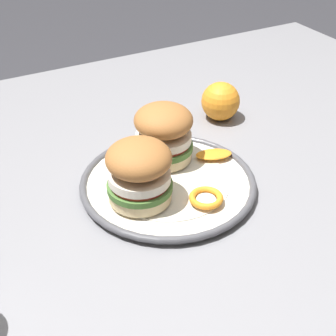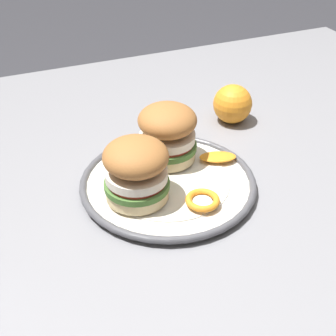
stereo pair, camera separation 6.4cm
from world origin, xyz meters
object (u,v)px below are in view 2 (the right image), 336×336
object	(u,v)px
sandwich_half_left	(136,169)
dinner_plate	(168,183)
sandwich_half_right	(167,132)
whole_orange	(233,104)
dining_table	(168,206)

from	to	relation	value
sandwich_half_left	dinner_plate	bearing A→B (deg)	-159.66
dinner_plate	sandwich_half_right	xyz separation A→B (m)	(-0.02, -0.06, 0.06)
dinner_plate	sandwich_half_left	xyz separation A→B (m)	(0.06, 0.02, 0.06)
whole_orange	dinner_plate	bearing A→B (deg)	37.60
whole_orange	sandwich_half_left	bearing A→B (deg)	34.15
sandwich_half_left	whole_orange	world-z (taller)	sandwich_half_left
sandwich_half_left	dining_table	bearing A→B (deg)	-139.87
dinner_plate	whole_orange	size ratio (longest dim) A/B	3.72
dining_table	sandwich_half_right	distance (m)	0.15
dining_table	sandwich_half_right	size ratio (longest dim) A/B	10.55
dining_table	sandwich_half_right	world-z (taller)	sandwich_half_right
dining_table	whole_orange	distance (m)	0.25
dinner_plate	sandwich_half_right	bearing A→B (deg)	-111.63
sandwich_half_right	whole_orange	size ratio (longest dim) A/B	1.78
dinner_plate	whole_orange	world-z (taller)	whole_orange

